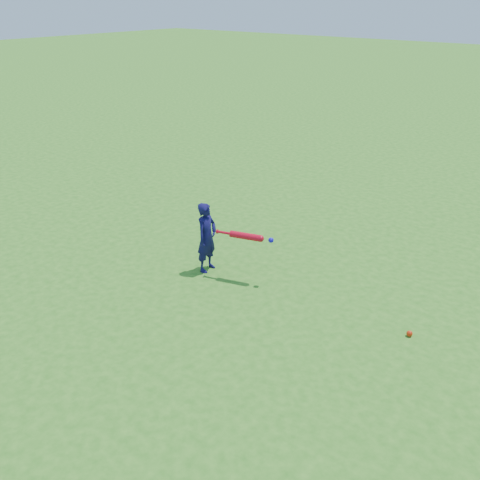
{
  "coord_description": "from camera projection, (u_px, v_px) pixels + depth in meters",
  "views": [
    {
      "loc": [
        5.31,
        -5.02,
        3.62
      ],
      "look_at": [
        1.16,
        0.12,
        0.55
      ],
      "focal_mm": 40.0,
      "sensor_mm": 36.0,
      "label": 1
    }
  ],
  "objects": [
    {
      "name": "ground_ball_red",
      "position": [
        410.0,
        334.0,
        6.18
      ],
      "size": [
        0.07,
        0.07,
        0.07
      ],
      "primitive_type": "sphere",
      "color": "red",
      "rests_on": "ground"
    },
    {
      "name": "child",
      "position": [
        207.0,
        237.0,
        7.47
      ],
      "size": [
        0.29,
        0.4,
        1.01
      ],
      "primitive_type": "imported",
      "rotation": [
        0.0,
        0.0,
        1.69
      ],
      "color": "#120F46",
      "rests_on": "ground"
    },
    {
      "name": "ground",
      "position": [
        175.0,
        255.0,
        8.09
      ],
      "size": [
        80.0,
        80.0,
        0.0
      ],
      "primitive_type": "plane",
      "color": "#2C711B",
      "rests_on": "ground"
    },
    {
      "name": "bat_swing",
      "position": [
        248.0,
        237.0,
        7.16
      ],
      "size": [
        0.79,
        0.3,
        0.09
      ],
      "rotation": [
        0.0,
        0.0,
        0.3
      ],
      "color": "red",
      "rests_on": "ground"
    }
  ]
}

